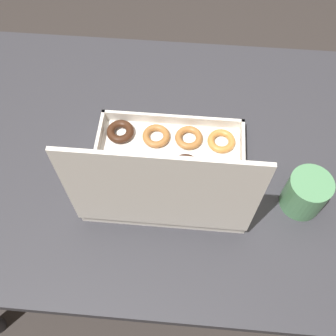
{
  "coord_description": "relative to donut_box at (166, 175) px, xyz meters",
  "views": [
    {
      "loc": [
        -0.08,
        0.51,
        1.54
      ],
      "look_at": [
        -0.04,
        0.05,
        0.75
      ],
      "focal_mm": 42.0,
      "sensor_mm": 36.0,
      "label": 1
    }
  ],
  "objects": [
    {
      "name": "dining_table",
      "position": [
        0.04,
        -0.09,
        -0.16
      ],
      "size": [
        1.23,
        0.77,
        0.74
      ],
      "color": "#2D2D33",
      "rests_on": "ground_plane"
    },
    {
      "name": "ground_plane",
      "position": [
        0.04,
        -0.09,
        -0.79
      ],
      "size": [
        8.0,
        8.0,
        0.0
      ],
      "primitive_type": "plane",
      "color": "#2D2826"
    },
    {
      "name": "donut_box",
      "position": [
        0.0,
        0.0,
        0.0
      ],
      "size": [
        0.35,
        0.29,
        0.3
      ],
      "color": "silver",
      "rests_on": "dining_table"
    },
    {
      "name": "coffee_mug",
      "position": [
        -0.3,
        0.02,
        -0.0
      ],
      "size": [
        0.09,
        0.09,
        0.1
      ],
      "color": "#4C8456",
      "rests_on": "dining_table"
    }
  ]
}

